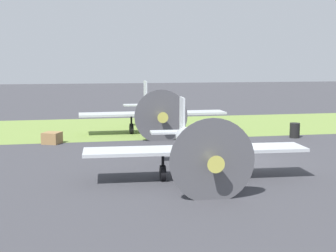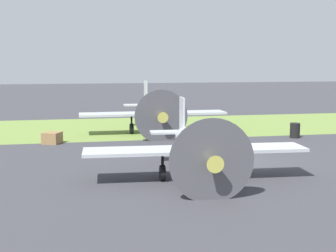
{
  "view_description": "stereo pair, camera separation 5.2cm",
  "coord_description": "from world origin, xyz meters",
  "px_view_note": "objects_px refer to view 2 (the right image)",
  "views": [
    {
      "loc": [
        7.01,
        19.79,
        4.54
      ],
      "look_at": [
        2.38,
        -3.6,
        1.23
      ],
      "focal_mm": 49.21,
      "sensor_mm": 36.0,
      "label": 1
    },
    {
      "loc": [
        6.96,
        19.8,
        4.54
      ],
      "look_at": [
        2.38,
        -3.6,
        1.23
      ],
      "focal_mm": 49.21,
      "sensor_mm": 36.0,
      "label": 2
    }
  ],
  "objects_px": {
    "supply_crate": "(52,138)",
    "airplane_lead": "(194,145)",
    "fuel_drum": "(295,130)",
    "airplane_wingman": "(153,111)"
  },
  "relations": [
    {
      "from": "airplane_wingman",
      "to": "fuel_drum",
      "type": "distance_m",
      "value": 8.98
    },
    {
      "from": "supply_crate",
      "to": "airplane_lead",
      "type": "bearing_deg",
      "value": 123.34
    },
    {
      "from": "airplane_lead",
      "to": "airplane_wingman",
      "type": "relative_size",
      "value": 0.93
    },
    {
      "from": "airplane_lead",
      "to": "airplane_wingman",
      "type": "distance_m",
      "value": 12.0
    },
    {
      "from": "airplane_lead",
      "to": "airplane_wingman",
      "type": "xyz_separation_m",
      "value": [
        -0.28,
        -11.99,
        0.11
      ]
    },
    {
      "from": "airplane_lead",
      "to": "fuel_drum",
      "type": "height_order",
      "value": "airplane_lead"
    },
    {
      "from": "airplane_lead",
      "to": "supply_crate",
      "type": "height_order",
      "value": "airplane_lead"
    },
    {
      "from": "fuel_drum",
      "to": "supply_crate",
      "type": "xyz_separation_m",
      "value": [
        14.31,
        -0.78,
        -0.13
      ]
    },
    {
      "from": "airplane_lead",
      "to": "fuel_drum",
      "type": "bearing_deg",
      "value": -132.28
    },
    {
      "from": "airplane_lead",
      "to": "supply_crate",
      "type": "bearing_deg",
      "value": -53.47
    }
  ]
}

